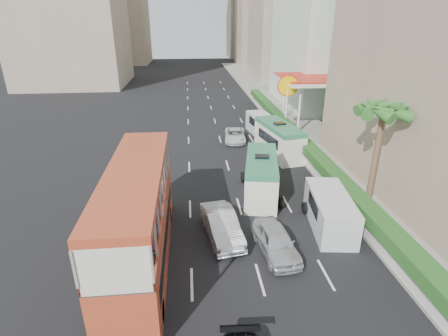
{
  "coord_description": "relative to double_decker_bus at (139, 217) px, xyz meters",
  "views": [
    {
      "loc": [
        -3.39,
        -14.81,
        11.24
      ],
      "look_at": [
        -1.5,
        4.0,
        3.2
      ],
      "focal_mm": 28.0,
      "sensor_mm": 36.0,
      "label": 1
    }
  ],
  "objects": [
    {
      "name": "panel_van_far",
      "position": [
        10.15,
        20.31,
        -1.52
      ],
      "size": [
        2.7,
        5.29,
        2.02
      ],
      "primitive_type": "cube",
      "rotation": [
        0.0,
        0.0,
        0.14
      ],
      "color": "silver",
      "rests_on": "ground"
    },
    {
      "name": "van_asset",
      "position": [
        7.05,
        18.32,
        -2.53
      ],
      "size": [
        2.41,
        4.49,
        1.2
      ],
      "primitive_type": "imported",
      "rotation": [
        0.0,
        0.0,
        -0.1
      ],
      "color": "silver",
      "rests_on": "ground"
    },
    {
      "name": "sidewalk",
      "position": [
        15.0,
        25.0,
        -2.44
      ],
      "size": [
        6.0,
        120.0,
        0.18
      ],
      "primitive_type": "cube",
      "color": "#99968C",
      "rests_on": "ground"
    },
    {
      "name": "kerb_wall",
      "position": [
        12.2,
        14.0,
        -1.85
      ],
      "size": [
        0.3,
        44.0,
        1.0
      ],
      "primitive_type": "cube",
      "color": "silver",
      "rests_on": "sidewalk"
    },
    {
      "name": "hedge",
      "position": [
        12.2,
        14.0,
        -1.0
      ],
      "size": [
        1.1,
        44.0,
        0.7
      ],
      "primitive_type": "cube",
      "color": "#2D6626",
      "rests_on": "kerb_wall"
    },
    {
      "name": "shell_station",
      "position": [
        16.0,
        23.0,
        0.22
      ],
      "size": [
        6.5,
        8.0,
        5.5
      ],
      "primitive_type": "cube",
      "color": "silver",
      "rests_on": "ground"
    },
    {
      "name": "double_decker_bus",
      "position": [
        0.0,
        0.0,
        0.0
      ],
      "size": [
        2.5,
        11.0,
        5.06
      ],
      "primitive_type": "cube",
      "color": "#B74226",
      "rests_on": "ground"
    },
    {
      "name": "minibus_near",
      "position": [
        7.33,
        6.63,
        -1.17
      ],
      "size": [
        3.21,
        6.43,
        2.73
      ],
      "primitive_type": "cube",
      "rotation": [
        0.0,
        0.0,
        -0.2
      ],
      "color": "silver",
      "rests_on": "ground"
    },
    {
      "name": "car_silver_lane_a",
      "position": [
        4.13,
        1.68,
        -2.53
      ],
      "size": [
        2.3,
        4.75,
        1.5
      ],
      "primitive_type": "imported",
      "rotation": [
        0.0,
        0.0,
        0.16
      ],
      "color": "silver",
      "rests_on": "ground"
    },
    {
      "name": "panel_van_near",
      "position": [
        10.49,
        2.12,
        -1.52
      ],
      "size": [
        2.65,
        5.28,
        2.02
      ],
      "primitive_type": "cube",
      "rotation": [
        0.0,
        0.0,
        -0.13
      ],
      "color": "silver",
      "rests_on": "ground"
    },
    {
      "name": "minibus_far",
      "position": [
        10.41,
        14.14,
        -1.13
      ],
      "size": [
        3.3,
        6.62,
        2.81
      ],
      "primitive_type": "cube",
      "rotation": [
        0.0,
        0.0,
        0.2
      ],
      "color": "silver",
      "rests_on": "ground"
    },
    {
      "name": "ground_plane",
      "position": [
        6.0,
        0.0,
        -2.53
      ],
      "size": [
        200.0,
        200.0,
        0.0
      ],
      "primitive_type": "plane",
      "color": "black",
      "rests_on": "ground"
    },
    {
      "name": "palm_tree",
      "position": [
        13.8,
        4.0,
        0.85
      ],
      "size": [
        0.36,
        0.36,
        6.4
      ],
      "primitive_type": "cylinder",
      "color": "brown",
      "rests_on": "sidewalk"
    },
    {
      "name": "car_silver_lane_b",
      "position": [
        6.8,
        -0.04,
        -2.53
      ],
      "size": [
        2.1,
        4.27,
        1.4
      ],
      "primitive_type": "imported",
      "rotation": [
        0.0,
        0.0,
        0.11
      ],
      "color": "silver",
      "rests_on": "ground"
    }
  ]
}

